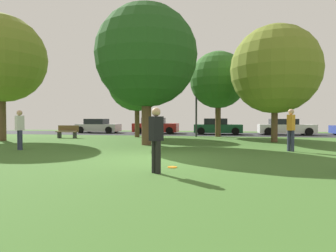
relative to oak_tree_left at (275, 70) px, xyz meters
name	(u,v)px	position (x,y,z in m)	size (l,w,h in m)	color
ground_plane	(151,159)	(-5.55, -8.03, -4.28)	(44.00, 44.00, 0.00)	#3D6628
road_strip	(193,134)	(-5.55, 7.97, -4.28)	(44.00, 6.40, 0.01)	#28282B
oak_tree_left	(275,70)	(0.00, 0.00, 0.00)	(5.17, 5.17, 6.87)	brown
maple_tree_near	(1,59)	(-16.64, -1.90, 0.86)	(5.44, 5.44, 7.87)	brown
oak_tree_center	(137,82)	(-9.28, 2.98, -0.13)	(4.41, 4.41, 6.37)	brown
oak_tree_right	(146,56)	(-7.03, -2.94, 0.42)	(5.39, 5.39, 7.41)	brown
maple_tree_far	(218,80)	(-3.28, 4.54, 0.07)	(4.35, 4.35, 6.54)	brown
person_thrower	(156,137)	(-4.85, -10.38, -3.34)	(0.37, 0.39, 1.69)	black
person_catcher	(291,128)	(-0.22, -4.69, -3.26)	(0.37, 0.39, 1.81)	#2D334C
person_walking	(20,128)	(-12.01, -6.25, -3.29)	(0.33, 0.38, 1.77)	#2D334C
frisbee_disc	(172,167)	(-4.58, -9.49, -4.27)	(0.27, 0.27, 0.03)	orange
parked_car_silver	(98,126)	(-14.81, 8.36, -3.65)	(4.05, 2.09, 1.36)	#B7B7BC
parked_car_red	(155,126)	(-9.06, 8.26, -3.61)	(4.14, 2.06, 1.47)	#B21E1E
parked_car_green	(218,127)	(-3.32, 7.81, -3.64)	(4.14, 2.01, 1.40)	#195633
parked_car_white	(285,127)	(2.43, 8.03, -3.64)	(4.53, 1.94, 1.37)	white
park_bench	(68,131)	(-13.97, 1.21, -3.82)	(1.60, 0.45, 0.90)	brown
street_lamp_post	(196,107)	(-4.93, 4.17, -2.03)	(0.14, 0.14, 4.50)	#2D2D33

